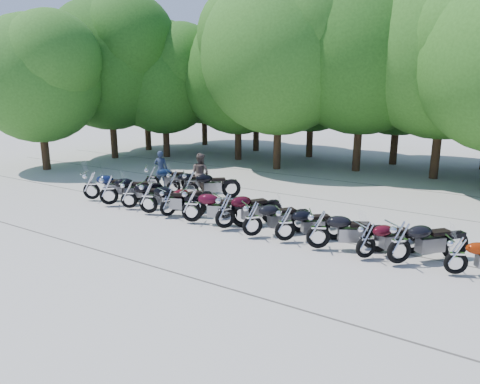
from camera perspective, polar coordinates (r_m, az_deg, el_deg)
The scene contains 31 objects.
ground at distance 14.00m, azimuth -3.28°, elevation -5.62°, with size 90.00×90.00×0.00m, color gray.
tree_0 at distance 33.12m, azimuth -12.56°, elevation 14.89°, with size 7.50×7.50×9.21m.
tree_1 at distance 29.53m, azimuth -10.12°, elevation 14.41°, with size 6.97×6.97×8.55m.
tree_2 at distance 27.92m, azimuth -0.25°, elevation 15.17°, with size 7.31×7.31×8.97m.
tree_3 at distance 24.75m, azimuth 5.23°, elevation 17.63°, with size 8.70×8.70×10.67m.
tree_4 at distance 24.96m, azimuth 16.17°, elevation 17.86°, with size 9.13×9.13×11.20m.
tree_5 at distance 24.22m, azimuth 25.94°, elevation 17.04°, with size 9.04×9.04×11.10m.
tree_9 at distance 35.40m, azimuth -4.89°, elevation 15.18°, with size 7.59×7.59×9.32m.
tree_10 at distance 32.00m, azimuth 2.23°, elevation 15.61°, with size 7.78×7.78×9.55m.
tree_11 at distance 29.49m, azimuth 9.60°, elevation 15.27°, with size 7.56×7.56×9.28m.
tree_12 at distance 27.86m, azimuth 20.65°, elevation 15.18°, with size 7.88×7.88×9.67m.
tree_16 at distance 26.91m, azimuth -25.41°, elevation 13.40°, with size 6.97×6.97×8.55m.
tree_17 at distance 29.86m, azimuth -17.11°, elevation 15.90°, with size 8.31×8.31×10.20m.
motorcycle_0 at distance 18.87m, azimuth -19.24°, elevation 0.96°, with size 0.76×2.50×1.41m, color black, non-canonical shape.
motorcycle_1 at distance 17.77m, azimuth -17.13°, elevation 0.39°, with size 0.77×2.53×1.43m, color black, non-canonical shape.
motorcycle_2 at distance 17.08m, azimuth -14.61°, elevation -0.22°, with size 0.69×2.27×1.28m, color black, non-canonical shape.
motorcycle_3 at distance 16.19m, azimuth -12.16°, elevation -0.61°, with size 0.76×2.50×1.42m, color black, non-canonical shape.
motorcycle_4 at distance 15.75m, azimuth -9.62°, elevation -1.18°, with size 0.68×2.23×1.26m, color #400810, non-canonical shape.
motorcycle_5 at distance 14.90m, azimuth -6.50°, elevation -1.63°, with size 0.76×2.51×1.42m, color #3A0716, non-canonical shape.
motorcycle_6 at distance 14.16m, azimuth -2.01°, elevation -2.40°, with size 0.76×2.48×1.40m, color black, non-canonical shape.
motorcycle_7 at distance 13.44m, azimuth 1.67°, elevation -3.47°, with size 0.71×2.34×1.33m, color black, non-canonical shape.
motorcycle_8 at distance 13.10m, azimuth 6.05°, elevation -4.11°, with size 0.69×2.26×1.28m, color black, non-canonical shape.
motorcycle_9 at distance 12.62m, azimuth 10.41°, elevation -4.79°, with size 0.73×2.40×1.36m, color black, non-canonical shape.
motorcycle_10 at distance 12.27m, azimuth 16.50°, elevation -6.03°, with size 0.66×2.16×1.22m, color #3E0812, non-canonical shape.
motorcycle_11 at distance 12.13m, azimuth 20.54°, elevation -6.18°, with size 0.75×2.45×1.39m, color black, non-canonical shape.
motorcycle_12 at distance 12.09m, azimuth 26.95°, elevation -7.43°, with size 0.63×2.07×1.17m, color maroon, non-canonical shape.
motorcycle_13 at distance 19.81m, azimuth -11.67°, elevation 1.94°, with size 0.72×2.38×1.34m, color black, non-canonical shape.
motorcycle_14 at distance 18.95m, azimuth -8.88°, elevation 1.35°, with size 0.66×2.18×1.23m, color black, non-canonical shape.
motorcycle_15 at distance 18.15m, azimuth -6.65°, elevation 1.10°, with size 0.74×2.44×1.38m, color black, non-canonical shape.
rider_0 at distance 20.69m, azimuth -10.50°, elevation 3.06°, with size 0.64×0.42×1.75m, color #1D283E.
rider_1 at distance 19.21m, azimuth -5.29°, elevation 2.51°, with size 0.88×0.69×1.81m, color brown.
Camera 1 is at (7.68, -10.74, 4.66)m, focal length 32.00 mm.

